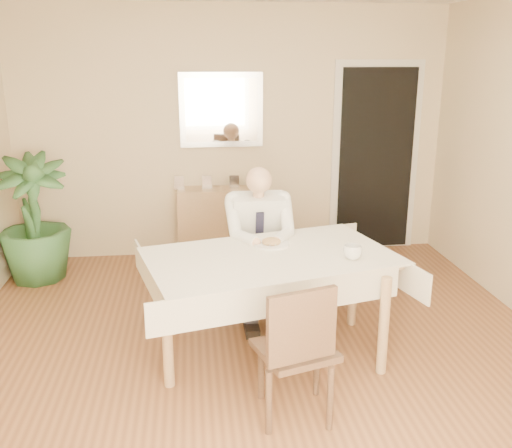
{
  "coord_description": "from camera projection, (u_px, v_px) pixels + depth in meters",
  "views": [
    {
      "loc": [
        -0.44,
        -3.48,
        2.1
      ],
      "look_at": [
        0.0,
        0.35,
        0.95
      ],
      "focal_mm": 40.0,
      "sensor_mm": 36.0,
      "label": 1
    }
  ],
  "objects": [
    {
      "name": "photo_frame_center",
      "position": [
        207.0,
        182.0,
        5.94
      ],
      "size": [
        0.1,
        0.02,
        0.14
      ],
      "primitive_type": "cube",
      "color": "silver",
      "rests_on": "sideboard"
    },
    {
      "name": "photo_frame_right",
      "position": [
        234.0,
        182.0,
        5.95
      ],
      "size": [
        0.1,
        0.02,
        0.14
      ],
      "primitive_type": "cube",
      "color": "silver",
      "rests_on": "sideboard"
    },
    {
      "name": "chair_near",
      "position": [
        298.0,
        346.0,
        3.27
      ],
      "size": [
        0.52,
        0.53,
        0.88
      ],
      "rotation": [
        0.0,
        0.0,
        0.3
      ],
      "color": "#3C291B",
      "rests_on": "ground"
    },
    {
      "name": "food",
      "position": [
        271.0,
        242.0,
        4.18
      ],
      "size": [
        0.14,
        0.14,
        0.06
      ],
      "primitive_type": "ellipsoid",
      "color": "olive",
      "rests_on": "dining_table"
    },
    {
      "name": "seated_man",
      "position": [
        260.0,
        238.0,
        4.57
      ],
      "size": [
        0.48,
        0.72,
        1.24
      ],
      "color": "white",
      "rests_on": "ground"
    },
    {
      "name": "coffee_mug",
      "position": [
        353.0,
        252.0,
        3.9
      ],
      "size": [
        0.13,
        0.13,
        0.1
      ],
      "primitive_type": "imported",
      "rotation": [
        0.0,
        0.0,
        0.05
      ],
      "color": "white",
      "rests_on": "dining_table"
    },
    {
      "name": "dining_table",
      "position": [
        270.0,
        266.0,
        4.01
      ],
      "size": [
        1.96,
        1.44,
        0.75
      ],
      "rotation": [
        0.0,
        0.0,
        0.25
      ],
      "color": "#A07F5B",
      "rests_on": "ground"
    },
    {
      "name": "mirror",
      "position": [
        221.0,
        110.0,
        5.86
      ],
      "size": [
        0.86,
        0.04,
        0.76
      ],
      "color": "silver",
      "rests_on": "room"
    },
    {
      "name": "knife",
      "position": [
        278.0,
        245.0,
        4.13
      ],
      "size": [
        0.01,
        0.13,
        0.01
      ],
      "primitive_type": "cylinder",
      "rotation": [
        1.57,
        0.0,
        0.0
      ],
      "color": "silver",
      "rests_on": "dining_table"
    },
    {
      "name": "doorway",
      "position": [
        375.0,
        160.0,
        6.19
      ],
      "size": [
        0.96,
        0.07,
        2.1
      ],
      "color": "silver",
      "rests_on": "ground"
    },
    {
      "name": "room",
      "position": [
        262.0,
        187.0,
        3.59
      ],
      "size": [
        5.0,
        5.02,
        2.6
      ],
      "color": "brown",
      "rests_on": "ground"
    },
    {
      "name": "chair_far",
      "position": [
        256.0,
        244.0,
        4.89
      ],
      "size": [
        0.49,
        0.49,
        0.95
      ],
      "rotation": [
        0.0,
        0.0,
        -0.09
      ],
      "color": "#3C291B",
      "rests_on": "ground"
    },
    {
      "name": "photo_frame_left",
      "position": [
        179.0,
        183.0,
        5.91
      ],
      "size": [
        0.1,
        0.02,
        0.14
      ],
      "primitive_type": "cube",
      "color": "silver",
      "rests_on": "sideboard"
    },
    {
      "name": "fork",
      "position": [
        267.0,
        245.0,
        4.12
      ],
      "size": [
        0.01,
        0.13,
        0.01
      ],
      "primitive_type": "cylinder",
      "rotation": [
        1.57,
        0.0,
        0.0
      ],
      "color": "silver",
      "rests_on": "dining_table"
    },
    {
      "name": "potted_palm",
      "position": [
        33.0,
        219.0,
        5.39
      ],
      "size": [
        0.79,
        0.79,
        1.22
      ],
      "primitive_type": "imported",
      "rotation": [
        0.0,
        0.0,
        0.17
      ],
      "color": "#274E25",
      "rests_on": "ground"
    },
    {
      "name": "window",
      "position": [
        409.0,
        377.0,
        1.2
      ],
      "size": [
        1.34,
        0.04,
        1.44
      ],
      "color": "silver",
      "rests_on": "room"
    },
    {
      "name": "sideboard",
      "position": [
        224.0,
        223.0,
        6.05
      ],
      "size": [
        0.97,
        0.39,
        0.75
      ],
      "primitive_type": "cube",
      "rotation": [
        0.0,
        0.0,
        -0.08
      ],
      "color": "#A07F5B",
      "rests_on": "ground"
    },
    {
      "name": "plate",
      "position": [
        271.0,
        244.0,
        4.19
      ],
      "size": [
        0.26,
        0.26,
        0.02
      ],
      "primitive_type": "cylinder",
      "color": "white",
      "rests_on": "dining_table"
    }
  ]
}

